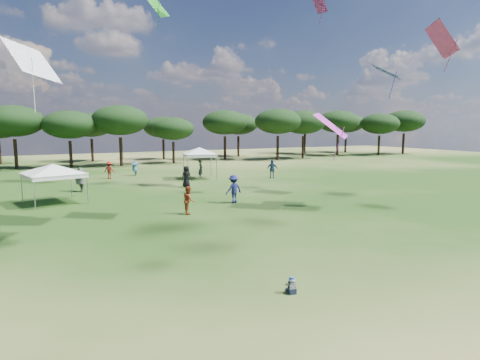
% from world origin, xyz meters
% --- Properties ---
extents(ground, '(140.00, 140.00, 0.00)m').
position_xyz_m(ground, '(0.00, 0.00, 0.00)').
color(ground, '#254514').
rests_on(ground, ground).
extents(tree_line, '(108.78, 17.63, 7.77)m').
position_xyz_m(tree_line, '(2.39, 47.41, 5.42)').
color(tree_line, black).
rests_on(tree_line, ground).
extents(tent_left, '(6.51, 6.51, 2.86)m').
position_xyz_m(tent_left, '(-5.38, 20.69, 2.43)').
color(tent_left, gray).
rests_on(tent_left, ground).
extents(tent_right, '(5.69, 5.69, 3.28)m').
position_xyz_m(tent_right, '(7.44, 27.85, 2.86)').
color(tent_right, gray).
rests_on(tent_right, ground).
extents(toddler, '(0.37, 0.40, 0.51)m').
position_xyz_m(toddler, '(0.25, 1.99, 0.23)').
color(toddler, black).
rests_on(toddler, ground).
extents(festival_crowd, '(29.99, 20.90, 1.90)m').
position_xyz_m(festival_crowd, '(-2.51, 24.34, 0.87)').
color(festival_crowd, navy).
rests_on(festival_crowd, ground).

